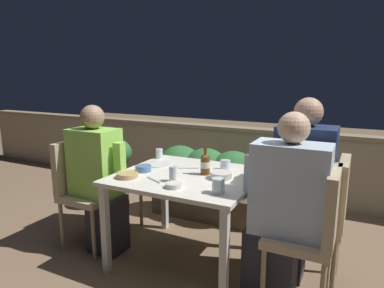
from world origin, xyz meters
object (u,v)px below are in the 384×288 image
at_px(person_green_blouse, 99,179).
at_px(chair_left_far, 106,172).
at_px(person_blue_shirt, 283,210).
at_px(beer_bottle, 205,163).
at_px(potted_plant, 117,166).
at_px(chair_left_near, 82,183).
at_px(person_navy_jumper, 298,190).
at_px(chair_right_far, 327,209).
at_px(chair_right_near, 315,226).

relative_size(person_green_blouse, chair_left_far, 1.34).
bearing_deg(person_blue_shirt, person_green_blouse, -179.82).
xyz_separation_m(person_green_blouse, beer_bottle, (0.84, 0.22, 0.18)).
bearing_deg(potted_plant, person_green_blouse, -59.77).
xyz_separation_m(chair_left_near, person_navy_jumper, (1.70, 0.30, 0.10)).
bearing_deg(chair_right_far, chair_left_near, -170.87).
height_order(chair_left_far, beer_bottle, beer_bottle).
relative_size(person_navy_jumper, beer_bottle, 5.80).
relative_size(chair_right_far, person_navy_jumper, 0.70).
bearing_deg(beer_bottle, chair_right_far, 5.89).
distance_m(chair_right_near, chair_right_far, 0.30).
height_order(person_green_blouse, chair_right_near, person_green_blouse).
relative_size(chair_left_far, chair_right_near, 1.00).
xyz_separation_m(chair_right_near, beer_bottle, (-0.82, 0.21, 0.24)).
bearing_deg(chair_left_near, beer_bottle, 11.78).
height_order(chair_left_near, person_navy_jumper, person_navy_jumper).
relative_size(person_green_blouse, potted_plant, 1.58).
bearing_deg(chair_right_far, chair_left_far, 178.59).
bearing_deg(potted_plant, person_blue_shirt, -22.21).
height_order(person_green_blouse, beer_bottle, person_green_blouse).
relative_size(chair_left_near, person_navy_jumper, 0.70).
height_order(beer_bottle, potted_plant, beer_bottle).
relative_size(chair_left_far, potted_plant, 1.18).
distance_m(person_blue_shirt, chair_right_far, 0.38).
bearing_deg(chair_left_far, potted_plant, 117.72).
bearing_deg(person_blue_shirt, person_navy_jumper, 82.90).
xyz_separation_m(person_green_blouse, person_navy_jumper, (1.51, 0.30, 0.04)).
bearing_deg(chair_left_near, person_green_blouse, 0.00).
bearing_deg(beer_bottle, potted_plant, 156.09).
bearing_deg(chair_left_near, chair_left_far, 95.67).
height_order(chair_left_near, chair_left_far, same).
distance_m(chair_left_near, person_green_blouse, 0.20).
distance_m(chair_right_far, beer_bottle, 0.90).
xyz_separation_m(chair_left_far, chair_right_near, (1.90, -0.35, 0.00)).
height_order(chair_right_far, person_navy_jumper, person_navy_jumper).
bearing_deg(person_blue_shirt, chair_left_near, -179.84).
xyz_separation_m(person_blue_shirt, beer_bottle, (-0.63, 0.21, 0.18)).
bearing_deg(chair_right_near, chair_left_far, 169.61).
bearing_deg(person_green_blouse, potted_plant, 120.23).
distance_m(person_green_blouse, chair_left_far, 0.43).
xyz_separation_m(chair_left_near, person_blue_shirt, (1.67, 0.00, 0.06)).
bearing_deg(person_blue_shirt, potted_plant, 157.79).
bearing_deg(chair_right_near, person_navy_jumper, 117.68).
bearing_deg(potted_plant, chair_right_far, -12.74).
distance_m(chair_left_near, person_blue_shirt, 1.67).
relative_size(chair_left_near, chair_right_near, 1.00).
relative_size(chair_left_near, person_blue_shirt, 0.74).
bearing_deg(person_navy_jumper, person_green_blouse, -168.57).
bearing_deg(beer_bottle, chair_left_far, 172.75).
bearing_deg(person_green_blouse, person_navy_jumper, 11.43).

